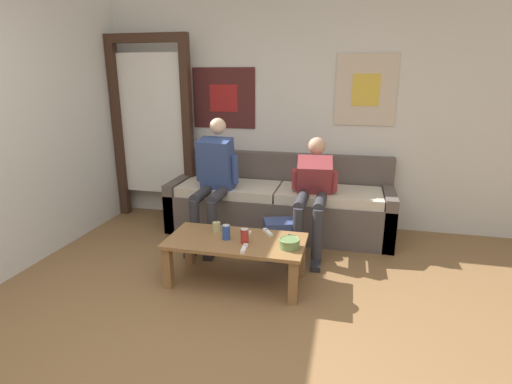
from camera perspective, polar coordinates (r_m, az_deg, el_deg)
name	(u,v)px	position (r m, az deg, el deg)	size (l,w,h in m)	color
ground_plane	(193,378)	(2.60, -9.02, -24.72)	(18.00, 18.00, 0.00)	brown
wall_back	(280,114)	(4.65, 3.39, 11.10)	(10.00, 0.07, 2.55)	silver
door_frame	(152,119)	(4.94, -14.65, 10.00)	(1.00, 0.10, 2.15)	#382319
couch	(279,205)	(4.47, 3.33, -1.93)	(2.44, 0.75, 0.84)	#564C47
coffee_table	(236,247)	(3.38, -2.87, -7.80)	(1.15, 0.57, 0.39)	olive
person_seated_adult	(214,177)	(4.15, -6.07, 2.19)	(0.47, 0.81, 1.28)	#2D2D33
person_seated_teen	(313,190)	(3.98, 8.10, 0.32)	(0.47, 0.93, 1.09)	#2D2D33
backpack	(281,240)	(3.86, 3.61, -6.87)	(0.38, 0.34, 0.37)	navy
ceramic_bowl	(289,243)	(3.18, 4.80, -7.24)	(0.17, 0.17, 0.08)	#607F47
pillar_candle	(216,227)	(3.50, -5.67, -5.00)	(0.07, 0.07, 0.10)	tan
drink_can_blue	(226,232)	(3.34, -4.29, -5.74)	(0.07, 0.07, 0.12)	#28479E
drink_can_red	(245,236)	(3.25, -1.64, -6.33)	(0.07, 0.07, 0.12)	maroon
game_controller_near_left	(244,248)	(3.15, -1.69, -8.06)	(0.04, 0.15, 0.03)	white
game_controller_near_right	(268,232)	(3.46, 1.67, -5.75)	(0.11, 0.14, 0.03)	white
game_controller_far_center	(246,235)	(3.41, -1.39, -6.11)	(0.06, 0.15, 0.03)	white
cell_phone	(289,238)	(3.37, 4.67, -6.56)	(0.11, 0.15, 0.01)	black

